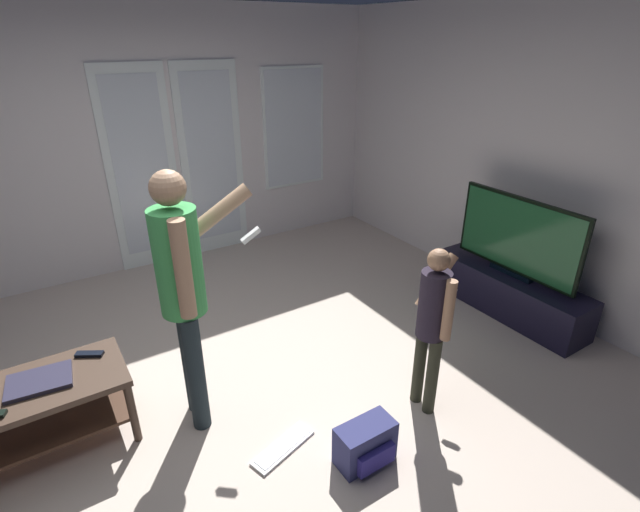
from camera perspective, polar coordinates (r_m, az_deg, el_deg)
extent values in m
cube|color=beige|center=(3.44, -11.47, -18.02)|extent=(6.11, 5.32, 0.02)
cube|color=silver|center=(5.20, -24.06, 12.00)|extent=(6.11, 0.06, 2.64)
cube|color=white|center=(5.27, -20.72, 9.44)|extent=(0.71, 0.02, 2.12)
cube|color=silver|center=(5.24, -20.77, 9.93)|extent=(0.55, 0.01, 1.82)
cube|color=white|center=(5.47, -12.92, 10.95)|extent=(0.71, 0.02, 2.12)
cube|color=silver|center=(5.44, -12.92, 11.43)|extent=(0.55, 0.01, 1.82)
cube|color=white|center=(5.84, -3.17, 15.20)|extent=(0.81, 0.02, 1.39)
cube|color=silver|center=(5.83, -3.10, 15.19)|extent=(0.75, 0.01, 1.33)
cube|color=silver|center=(4.61, 24.69, 10.43)|extent=(0.06, 5.32, 2.64)
cube|color=#402F24|center=(3.30, -32.13, -13.72)|extent=(1.09, 0.53, 0.04)
cube|color=#442A1D|center=(3.47, -30.99, -17.53)|extent=(1.01, 0.45, 0.02)
cylinder|color=#402F24|center=(3.25, -21.74, -17.22)|extent=(0.05, 0.05, 0.44)
cylinder|color=#402F24|center=(3.62, -23.39, -12.76)|extent=(0.05, 0.05, 0.44)
cube|color=black|center=(4.63, 21.75, -4.13)|extent=(0.40, 1.46, 0.38)
cube|color=black|center=(4.32, 29.38, -7.64)|extent=(0.34, 0.02, 0.21)
cube|color=black|center=(4.54, 22.17, -1.81)|extent=(0.08, 0.41, 0.04)
cube|color=black|center=(4.40, 22.91, 2.31)|extent=(0.04, 1.18, 0.67)
cube|color=#194C28|center=(4.39, 22.76, 2.26)|extent=(0.00, 1.13, 0.62)
cylinder|color=#1C262B|center=(3.11, -14.82, -13.68)|extent=(0.11, 0.11, 0.82)
cylinder|color=#1C262B|center=(3.25, -15.41, -11.81)|extent=(0.11, 0.11, 0.82)
cylinder|color=#39954A|center=(2.80, -16.79, -0.74)|extent=(0.27, 0.27, 0.64)
sphere|color=#9C7659|center=(2.65, -17.98, 7.86)|extent=(0.20, 0.20, 0.20)
cylinder|color=#9C7659|center=(2.62, -16.28, -1.62)|extent=(0.09, 0.09, 0.57)
cylinder|color=#9C7659|center=(2.93, -13.10, 4.47)|extent=(0.54, 0.17, 0.39)
cube|color=white|center=(3.04, -8.37, 2.49)|extent=(0.14, 0.06, 0.10)
cylinder|color=#2B2D20|center=(3.27, 13.42, -14.01)|extent=(0.08, 0.08, 0.58)
cylinder|color=#2B2D20|center=(3.34, 11.94, -12.90)|extent=(0.08, 0.08, 0.58)
cylinder|color=#241D2A|center=(3.02, 13.59, -5.76)|extent=(0.19, 0.19, 0.45)
sphere|color=#996F51|center=(2.87, 14.20, -0.46)|extent=(0.14, 0.14, 0.14)
cylinder|color=#996F51|center=(2.93, 15.31, -6.41)|extent=(0.07, 0.07, 0.40)
cylinder|color=#996F51|center=(3.14, 13.93, -2.95)|extent=(0.31, 0.08, 0.35)
cube|color=white|center=(3.30, 15.33, -4.72)|extent=(0.12, 0.05, 0.13)
cube|color=navy|center=(3.01, 5.48, -21.61)|extent=(0.36, 0.18, 0.26)
cube|color=navy|center=(2.98, 6.87, -23.28)|extent=(0.25, 0.04, 0.13)
cube|color=white|center=(3.15, -4.49, -22.12)|extent=(0.46, 0.25, 0.02)
cube|color=silver|center=(3.14, -4.49, -21.98)|extent=(0.41, 0.21, 0.00)
cube|color=#2C2A3F|center=(3.28, -30.87, -12.87)|extent=(0.37, 0.29, 0.03)
cube|color=black|center=(3.38, -26.16, -10.62)|extent=(0.17, 0.13, 0.02)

